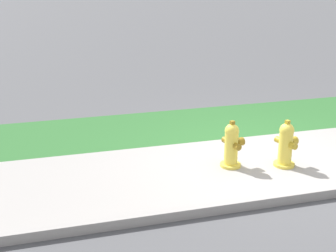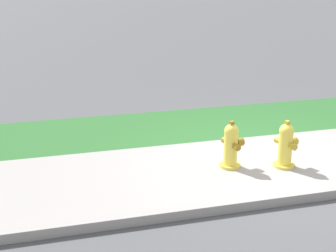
# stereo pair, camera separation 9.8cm
# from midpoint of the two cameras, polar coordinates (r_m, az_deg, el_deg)

# --- Properties ---
(ground_plane) EXTENTS (120.00, 120.00, 0.00)m
(ground_plane) POSITION_cam_midpoint_polar(r_m,az_deg,el_deg) (7.00, 12.01, -4.37)
(ground_plane) COLOR #515154
(sidewalk_pavement) EXTENTS (18.00, 2.13, 0.01)m
(sidewalk_pavement) POSITION_cam_midpoint_polar(r_m,az_deg,el_deg) (7.00, 12.01, -4.33)
(sidewalk_pavement) COLOR #9E9993
(sidewalk_pavement) RESTS_ON ground
(grass_verge) EXTENTS (18.00, 1.82, 0.01)m
(grass_verge) POSITION_cam_midpoint_polar(r_m,az_deg,el_deg) (8.67, 6.08, 0.58)
(grass_verge) COLOR #2D662D
(grass_verge) RESTS_ON ground
(street_curb) EXTENTS (18.00, 0.16, 0.12)m
(street_curb) POSITION_cam_midpoint_polar(r_m,az_deg,el_deg) (6.09, 16.99, -7.87)
(street_curb) COLOR #9E9993
(street_curb) RESTS_ON ground
(fire_hydrant_by_grass_verge) EXTENTS (0.36, 0.38, 0.69)m
(fire_hydrant_by_grass_verge) POSITION_cam_midpoint_polar(r_m,az_deg,el_deg) (6.80, 13.78, -2.22)
(fire_hydrant_by_grass_verge) COLOR yellow
(fire_hydrant_by_grass_verge) RESTS_ON ground
(fire_hydrant_at_driveway) EXTENTS (0.35, 0.38, 0.69)m
(fire_hydrant_at_driveway) POSITION_cam_midpoint_polar(r_m,az_deg,el_deg) (6.64, 7.35, -2.34)
(fire_hydrant_at_driveway) COLOR yellow
(fire_hydrant_at_driveway) RESTS_ON ground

